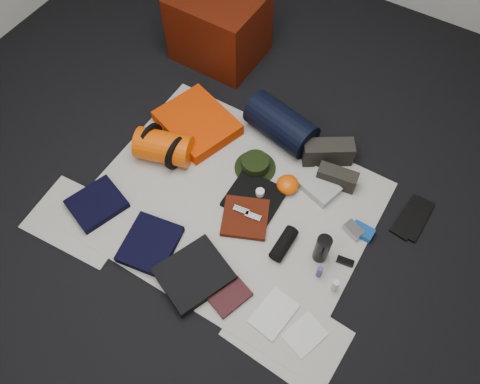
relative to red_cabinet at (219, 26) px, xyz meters
The scene contains 37 objects.
floor 1.31m from the red_cabinet, 54.76° to the right, with size 4.50×4.50×0.02m, color black.
newspaper_mat 1.31m from the red_cabinet, 54.76° to the right, with size 1.60×1.30×0.01m, color silver.
newspaper_sheet_front_left 1.62m from the red_cabinet, 88.55° to the right, with size 0.58×0.40×0.00m, color silver.
newspaper_sheet_front_right 2.09m from the red_cabinet, 48.07° to the right, with size 0.58×0.40×0.00m, color silver.
red_cabinet is the anchor object (origin of this frame).
sleeping_pad 0.74m from the red_cabinet, 69.53° to the right, with size 0.48×0.39×0.09m, color #DE3902.
stuff_sack 1.00m from the red_cabinet, 77.95° to the right, with size 0.20×0.20×0.34m, color #E14A03.
sack_strap_left 0.98m from the red_cabinet, 83.71° to the right, with size 0.22×0.22×0.03m, color black.
sack_strap_right 1.02m from the red_cabinet, 72.42° to the right, with size 0.22×0.22×0.03m, color black.
navy_duffel 0.88m from the red_cabinet, 31.01° to the right, with size 0.23×0.23×0.45m, color black.
boonie_brim 1.08m from the red_cabinet, 45.59° to the right, with size 0.26×0.26×0.01m, color black.
boonie_crown 1.07m from the red_cabinet, 45.59° to the right, with size 0.17×0.17×0.07m, color black.
hiking_boot_left 1.19m from the red_cabinet, 23.07° to the right, with size 0.31×0.12×0.15m, color black.
hiking_boot_right 1.36m from the red_cabinet, 26.02° to the right, with size 0.24×0.09×0.12m, color black.
flip_flop_left 1.83m from the red_cabinet, 18.39° to the right, with size 0.11×0.30×0.02m, color black.
flip_flop_right 1.80m from the red_cabinet, 19.08° to the right, with size 0.11×0.30×0.02m, color black.
trousers_navy_a 1.49m from the red_cabinet, 87.25° to the right, with size 0.26×0.30×0.05m, color black.
trousers_navy_b 1.61m from the red_cabinet, 71.82° to the right, with size 0.28×0.32×0.05m, color black.
trousers_charcoal 1.75m from the red_cabinet, 62.18° to the right, with size 0.31×0.36×0.06m, color black.
black_tshirt 1.29m from the red_cabinet, 48.25° to the right, with size 0.31×0.29×0.03m, color black.
red_shirt 1.41m from the red_cabinet, 51.55° to the right, with size 0.26×0.26×0.03m, color #481407.
orange_stuff_sack 1.26m from the red_cabinet, 38.57° to the right, with size 0.14×0.14×0.09m, color #E14A03.
first_aid_pouch 1.35m from the red_cabinet, 30.98° to the right, with size 0.22×0.16×0.05m, color #969E96.
water_bottle 1.73m from the red_cabinet, 38.76° to the right, with size 0.08×0.08×0.21m, color black.
speaker 1.62m from the red_cabinet, 44.75° to the right, with size 0.08×0.08×0.21m, color black.
compact_camera 1.68m from the red_cabinet, 30.33° to the right, with size 0.11×0.07×0.05m, color #A1A1A5.
cyan_case 1.71m from the red_cabinet, 28.91° to the right, with size 0.13×0.08×0.04m, color navy.
toiletry_purple 1.83m from the red_cabinet, 40.41° to the right, with size 0.03×0.03×0.09m, color #432578.
toiletry_clear 1.93m from the red_cabinet, 39.09° to the right, with size 0.03×0.03×0.10m, color #B6BBB6.
paperback_book 1.87m from the red_cabinet, 55.87° to the right, with size 0.13×0.21×0.03m, color black.
map_booklet 1.98m from the red_cabinet, 49.39° to the right, with size 0.17×0.24×0.01m, color silver.
map_printout 2.12m from the red_cabinet, 45.70° to the right, with size 0.15×0.20×0.01m, color silver.
sunglasses 1.82m from the red_cabinet, 35.04° to the right, with size 0.09×0.04×0.02m, color black.
key_cluster 1.58m from the red_cabinet, 88.23° to the right, with size 0.08×0.08×0.01m, color #A1A1A5.
tape_roll 1.27m from the red_cabinet, 46.66° to the right, with size 0.05×0.05×0.04m, color silver.
energy_bar_a 1.37m from the red_cabinet, 52.35° to the right, with size 0.10×0.04×0.01m, color #A1A1A5.
energy_bar_b 1.42m from the red_cabinet, 49.76° to the right, with size 0.10×0.04×0.01m, color #A1A1A5.
Camera 1 is at (0.76, -1.14, 2.43)m, focal length 35.00 mm.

